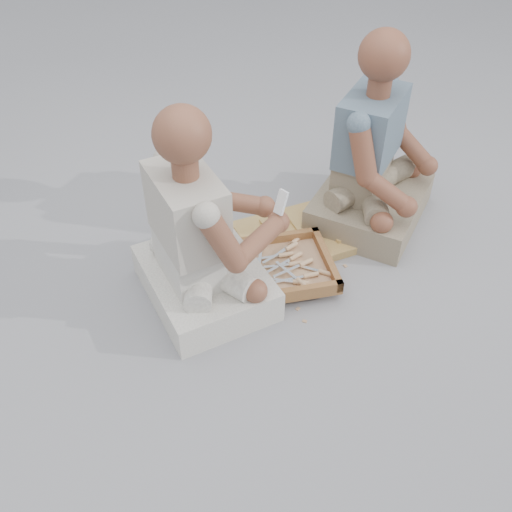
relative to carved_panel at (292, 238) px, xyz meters
name	(u,v)px	position (x,y,z in m)	size (l,w,h in m)	color
ground	(304,329)	(-0.24, -0.54, -0.02)	(60.00, 60.00, 0.00)	gray
carved_panel	(292,238)	(0.00, 0.00, 0.00)	(0.67, 0.44, 0.04)	olive
tool_tray	(277,268)	(-0.20, -0.21, 0.05)	(0.60, 0.53, 0.07)	brown
chisel_0	(281,255)	(-0.14, -0.15, 0.06)	(0.22, 0.07, 0.02)	white
chisel_1	(321,272)	(-0.03, -0.33, 0.06)	(0.16, 0.18, 0.02)	white
chisel_2	(299,281)	(-0.16, -0.35, 0.06)	(0.06, 0.22, 0.02)	white
chisel_3	(261,246)	(-0.20, -0.06, 0.07)	(0.13, 0.20, 0.02)	white
chisel_4	(292,264)	(-0.13, -0.23, 0.05)	(0.22, 0.08, 0.02)	white
chisel_5	(302,264)	(-0.09, -0.25, 0.06)	(0.22, 0.04, 0.02)	white
chisel_6	(292,258)	(-0.11, -0.19, 0.06)	(0.22, 0.07, 0.02)	white
chisel_7	(307,276)	(-0.11, -0.33, 0.06)	(0.22, 0.06, 0.02)	white
chisel_8	(294,242)	(-0.04, -0.08, 0.05)	(0.21, 0.10, 0.02)	white
chisel_9	(296,282)	(-0.17, -0.34, 0.06)	(0.19, 0.14, 0.02)	white
chisel_10	(288,248)	(-0.09, -0.13, 0.07)	(0.22, 0.07, 0.02)	white
wood_chip_0	(243,274)	(-0.33, -0.12, -0.02)	(0.02, 0.01, 0.00)	tan
wood_chip_1	(335,273)	(0.07, -0.30, -0.02)	(0.02, 0.01, 0.00)	tan
wood_chip_2	(298,309)	(-0.20, -0.43, -0.02)	(0.02, 0.01, 0.00)	tan
wood_chip_3	(254,253)	(-0.21, 0.00, -0.02)	(0.02, 0.01, 0.00)	tan
wood_chip_4	(313,241)	(0.10, -0.05, -0.02)	(0.02, 0.01, 0.00)	tan
wood_chip_5	(308,276)	(-0.06, -0.27, -0.02)	(0.02, 0.01, 0.00)	tan
wood_chip_6	(217,273)	(-0.44, -0.06, -0.02)	(0.02, 0.01, 0.00)	tan
wood_chip_7	(305,321)	(-0.21, -0.51, -0.02)	(0.02, 0.01, 0.00)	tan
wood_chip_8	(345,266)	(0.14, -0.28, -0.02)	(0.02, 0.01, 0.00)	tan
wood_chip_9	(286,254)	(-0.07, -0.08, -0.02)	(0.02, 0.01, 0.00)	tan
wood_chip_10	(221,250)	(-0.35, 0.10, -0.02)	(0.02, 0.01, 0.00)	tan
wood_chip_11	(216,296)	(-0.50, -0.19, -0.02)	(0.02, 0.01, 0.00)	tan
craftsman	(201,241)	(-0.54, -0.16, 0.30)	(0.64, 0.62, 0.95)	silver
companion	(373,164)	(0.46, 0.01, 0.31)	(0.82, 0.79, 1.00)	gray
mobile_phone	(281,202)	(-0.19, -0.22, 0.43)	(0.06, 0.06, 0.11)	white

